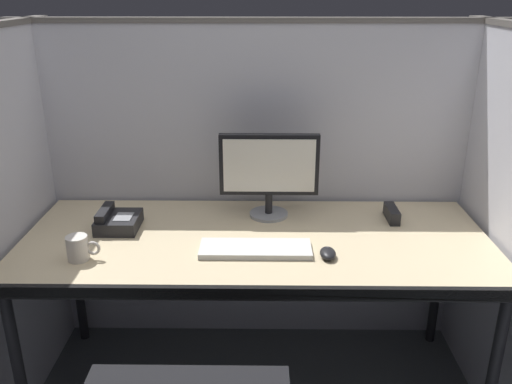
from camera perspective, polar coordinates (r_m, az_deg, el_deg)
The scene contains 9 objects.
cubicle_partition_rear at distance 2.58m, azimuth 0.11°, elevation 0.43°, with size 2.21×0.06×1.57m.
cubicle_partition_left at distance 2.31m, azimuth -25.61°, elevation -4.25°, with size 0.06×1.41×1.57m.
desk at distance 2.20m, azimuth -0.02°, elevation -6.18°, with size 1.90×0.80×0.74m.
monitor_center at distance 2.31m, azimuth 1.40°, elevation 2.37°, with size 0.43×0.17×0.37m.
keyboard_main at distance 2.07m, azimuth -0.15°, elevation -6.07°, with size 0.43×0.15×0.02m, color silver.
computer_mouse at distance 2.05m, azimuth 7.66°, elevation -6.49°, with size 0.06×0.10×0.04m.
desk_phone at distance 2.33m, azimuth -14.55°, elevation -3.01°, with size 0.17×0.19×0.09m.
red_stapler at distance 2.42m, azimuth 14.26°, elevation -2.24°, with size 0.04×0.15×0.06m, color black.
coffee_mug at distance 2.10m, azimuth -18.38°, elevation -5.69°, with size 0.13×0.08×0.09m.
Camera 1 is at (0.02, -1.67, 1.69)m, focal length 37.57 mm.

